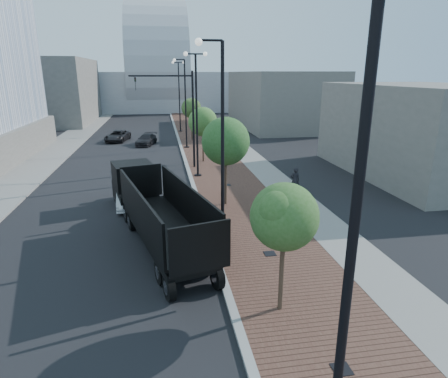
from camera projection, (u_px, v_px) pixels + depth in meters
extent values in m
cube|color=#4C2D23|center=(207.00, 138.00, 47.31)|extent=(7.00, 140.00, 0.12)
cube|color=slate|center=(228.00, 137.00, 47.73)|extent=(2.40, 140.00, 0.13)
cube|color=gray|center=(178.00, 139.00, 46.75)|extent=(0.30, 140.00, 0.14)
cube|color=slate|center=(67.00, 142.00, 44.71)|extent=(4.00, 140.00, 0.12)
cube|color=black|center=(133.00, 182.00, 23.10)|extent=(2.72, 2.78, 2.30)
cube|color=black|center=(130.00, 187.00, 24.63)|extent=(2.17, 0.96, 1.15)
cube|color=black|center=(139.00, 198.00, 21.96)|extent=(2.32, 1.24, 0.44)
cube|color=black|center=(165.00, 233.00, 17.15)|extent=(4.10, 8.41, 0.31)
cube|color=black|center=(165.00, 225.00, 17.05)|extent=(4.18, 8.43, 0.11)
cube|color=black|center=(139.00, 210.00, 16.36)|extent=(2.14, 7.90, 1.77)
cube|color=black|center=(188.00, 203.00, 17.22)|extent=(2.14, 7.90, 1.77)
cube|color=black|center=(200.00, 248.00, 12.83)|extent=(2.17, 0.66, 1.77)
cube|color=black|center=(142.00, 181.00, 20.76)|extent=(2.17, 0.66, 1.77)
cylinder|color=black|center=(121.00, 202.00, 22.51)|extent=(0.50, 1.01, 0.97)
cylinder|color=silver|center=(121.00, 202.00, 22.51)|extent=(0.42, 0.59, 0.53)
cylinder|color=black|center=(152.00, 198.00, 23.24)|extent=(0.50, 1.01, 0.97)
cylinder|color=silver|center=(152.00, 198.00, 23.24)|extent=(0.42, 0.59, 0.53)
cylinder|color=black|center=(117.00, 195.00, 23.91)|extent=(0.50, 1.01, 0.97)
cylinder|color=silver|center=(117.00, 195.00, 23.91)|extent=(0.42, 0.59, 0.53)
cylinder|color=black|center=(146.00, 191.00, 24.63)|extent=(0.50, 1.01, 0.97)
cylinder|color=silver|center=(146.00, 191.00, 24.63)|extent=(0.42, 0.59, 0.53)
cylinder|color=black|center=(169.00, 287.00, 13.60)|extent=(0.50, 1.01, 0.97)
cylinder|color=silver|center=(169.00, 287.00, 13.60)|extent=(0.42, 0.59, 0.53)
cylinder|color=black|center=(217.00, 277.00, 14.32)|extent=(0.50, 1.01, 0.97)
cylinder|color=silver|center=(217.00, 277.00, 14.32)|extent=(0.42, 0.59, 0.53)
cylinder|color=black|center=(161.00, 272.00, 14.65)|extent=(0.50, 1.01, 0.97)
cylinder|color=silver|center=(161.00, 272.00, 14.65)|extent=(0.42, 0.59, 0.53)
cylinder|color=black|center=(206.00, 263.00, 15.37)|extent=(0.50, 1.01, 0.97)
cylinder|color=silver|center=(206.00, 263.00, 15.37)|extent=(0.42, 0.59, 0.53)
cylinder|color=black|center=(131.00, 221.00, 19.72)|extent=(0.50, 1.01, 0.97)
cylinder|color=silver|center=(131.00, 221.00, 19.72)|extent=(0.42, 0.59, 0.53)
cylinder|color=black|center=(166.00, 216.00, 20.44)|extent=(0.50, 1.01, 0.97)
cylinder|color=silver|center=(166.00, 216.00, 20.44)|extent=(0.42, 0.59, 0.53)
cylinder|color=black|center=(127.00, 213.00, 20.77)|extent=(0.50, 1.01, 0.97)
cylinder|color=silver|center=(127.00, 213.00, 20.77)|extent=(0.42, 0.59, 0.53)
cylinder|color=black|center=(160.00, 209.00, 21.49)|extent=(0.50, 1.01, 0.97)
cylinder|color=silver|center=(160.00, 209.00, 21.49)|extent=(0.42, 0.59, 0.53)
imported|color=silver|center=(129.00, 195.00, 23.29)|extent=(1.62, 4.01, 1.29)
imported|color=black|center=(118.00, 136.00, 45.34)|extent=(3.06, 4.91, 1.27)
imported|color=black|center=(146.00, 140.00, 43.03)|extent=(2.63, 4.36, 1.18)
imported|color=black|center=(295.00, 180.00, 25.64)|extent=(0.68, 0.47, 1.77)
cylinder|color=black|center=(347.00, 289.00, 5.90)|extent=(0.16, 0.16, 9.00)
cylinder|color=black|center=(223.00, 238.00, 18.54)|extent=(0.56, 0.56, 0.20)
cylinder|color=black|center=(223.00, 147.00, 17.22)|extent=(0.16, 0.16, 9.00)
cylinder|color=black|center=(211.00, 40.00, 15.83)|extent=(1.00, 0.10, 0.10)
sphere|color=silver|center=(199.00, 42.00, 15.77)|extent=(0.32, 0.32, 0.32)
cylinder|color=black|center=(198.00, 176.00, 29.86)|extent=(0.56, 0.56, 0.20)
cylinder|color=black|center=(197.00, 117.00, 28.54)|extent=(0.16, 0.16, 9.00)
cylinder|color=black|center=(195.00, 54.00, 27.23)|extent=(1.40, 0.10, 0.10)
sphere|color=silver|center=(186.00, 54.00, 27.12)|extent=(0.32, 0.32, 0.32)
sphere|color=silver|center=(205.00, 54.00, 27.34)|extent=(0.32, 0.32, 0.32)
cylinder|color=black|center=(187.00, 147.00, 41.18)|extent=(0.56, 0.56, 0.20)
cylinder|color=black|center=(186.00, 105.00, 39.86)|extent=(0.16, 0.16, 9.00)
cylinder|color=black|center=(179.00, 59.00, 38.47)|extent=(1.00, 0.10, 0.10)
sphere|color=silver|center=(174.00, 60.00, 38.41)|extent=(0.32, 0.32, 0.32)
cylinder|color=black|center=(180.00, 131.00, 52.50)|extent=(0.56, 0.56, 0.20)
cylinder|color=black|center=(179.00, 98.00, 51.18)|extent=(0.16, 0.16, 9.00)
cylinder|color=black|center=(178.00, 63.00, 49.87)|extent=(1.40, 0.10, 0.10)
sphere|color=silver|center=(173.00, 62.00, 49.76)|extent=(0.32, 0.32, 0.32)
sphere|color=silver|center=(184.00, 63.00, 49.98)|extent=(0.32, 0.32, 0.32)
cylinder|color=black|center=(193.00, 121.00, 31.55)|extent=(0.18, 0.18, 8.00)
cylinder|color=black|center=(161.00, 76.00, 30.11)|extent=(5.00, 0.12, 0.12)
imported|color=black|center=(135.00, 84.00, 29.97)|extent=(0.16, 0.20, 1.00)
cylinder|color=#382619|center=(282.00, 269.00, 12.60)|extent=(0.16, 0.16, 3.23)
sphere|color=#2B541C|center=(284.00, 217.00, 12.06)|extent=(2.20, 2.20, 2.20)
sphere|color=#2B541C|center=(293.00, 219.00, 12.47)|extent=(1.54, 1.54, 1.54)
sphere|color=#2B541C|center=(278.00, 211.00, 11.63)|extent=(1.32, 1.32, 1.32)
cylinder|color=#382619|center=(226.00, 176.00, 22.90)|extent=(0.16, 0.16, 3.72)
sphere|color=#22501B|center=(226.00, 141.00, 22.28)|extent=(2.83, 2.83, 2.83)
sphere|color=#22501B|center=(231.00, 145.00, 22.70)|extent=(1.98, 1.98, 1.98)
sphere|color=#22501B|center=(221.00, 136.00, 21.84)|extent=(1.70, 1.70, 1.70)
cylinder|color=#382619|center=(203.00, 144.00, 34.26)|extent=(0.16, 0.16, 3.44)
sphere|color=#336322|center=(203.00, 122.00, 33.69)|extent=(2.57, 2.57, 2.57)
sphere|color=#336322|center=(207.00, 124.00, 34.11)|extent=(1.80, 1.80, 1.80)
sphere|color=#336322|center=(200.00, 118.00, 33.26)|extent=(1.54, 1.54, 1.54)
cylinder|color=#382619|center=(192.00, 125.00, 45.56)|extent=(0.16, 0.16, 3.58)
sphere|color=#2E4E1A|center=(191.00, 108.00, 44.96)|extent=(2.35, 2.35, 2.35)
sphere|color=#2E4E1A|center=(195.00, 110.00, 45.38)|extent=(1.64, 1.64, 1.64)
sphere|color=#2E4E1A|center=(189.00, 105.00, 44.53)|extent=(1.41, 1.41, 1.41)
cube|color=#9B9EA4|center=(159.00, 90.00, 87.74)|extent=(50.00, 28.00, 8.00)
cube|color=#605C56|center=(46.00, 91.00, 61.02)|extent=(14.00, 20.00, 10.00)
cube|color=#67635C|center=(280.00, 99.00, 57.56)|extent=(12.00, 22.00, 8.00)
cube|color=#635F59|center=(422.00, 131.00, 29.73)|extent=(10.00, 16.00, 7.00)
cube|color=black|center=(342.00, 369.00, 10.33)|extent=(0.50, 0.50, 0.02)
cube|color=black|center=(270.00, 254.00, 16.93)|extent=(0.50, 0.50, 0.02)
cube|color=black|center=(227.00, 185.00, 27.31)|extent=(0.50, 0.50, 0.02)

